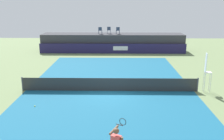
{
  "coord_description": "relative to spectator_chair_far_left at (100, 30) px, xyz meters",
  "views": [
    {
      "loc": [
        0.48,
        -16.77,
        6.1
      ],
      "look_at": [
        0.14,
        2.0,
        1.0
      ],
      "focal_mm": 40.1,
      "sensor_mm": 36.0,
      "label": 1
    }
  ],
  "objects": [
    {
      "name": "spectator_platform",
      "position": [
        1.57,
        0.33,
        -1.59
      ],
      "size": [
        18.0,
        2.8,
        2.2
      ],
      "primitive_type": "cube",
      "color": "#38383D",
      "rests_on": "ground"
    },
    {
      "name": "net_post_near",
      "position": [
        -4.63,
        -14.97,
        -2.19
      ],
      "size": [
        0.1,
        0.1,
        1.0
      ],
      "primitive_type": "cylinder",
      "color": "#4C4C51",
      "rests_on": "ground"
    },
    {
      "name": "umpire_chair",
      "position": [
        8.3,
        -14.95,
        -1.11
      ],
      "size": [
        0.49,
        0.49,
        2.76
      ],
      "color": "white",
      "rests_on": "ground"
    },
    {
      "name": "spectator_chair_left",
      "position": [
        1.08,
        0.41,
        0.0
      ],
      "size": [
        0.46,
        0.46,
        0.89
      ],
      "color": "#2D3D56",
      "rests_on": "spectator_platform"
    },
    {
      "name": "spectator_chair_center",
      "position": [
        2.23,
        0.03,
        0.0
      ],
      "size": [
        0.48,
        0.48,
        0.89
      ],
      "color": "#2D3D56",
      "rests_on": "spectator_platform"
    },
    {
      "name": "court_inner",
      "position": [
        1.57,
        -14.97,
        -2.69
      ],
      "size": [
        12.0,
        22.0,
        0.0
      ],
      "primitive_type": "cube",
      "color": "#16597A",
      "rests_on": "ground"
    },
    {
      "name": "tennis_ball",
      "position": [
        -2.86,
        -17.84,
        -2.66
      ],
      "size": [
        0.07,
        0.07,
        0.07
      ],
      "primitive_type": "sphere",
      "color": "#D8EA33",
      "rests_on": "court_inner"
    },
    {
      "name": "spectator_chair_far_left",
      "position": [
        0.0,
        0.0,
        0.0
      ],
      "size": [
        0.45,
        0.45,
        0.89
      ],
      "color": "#2D3D56",
      "rests_on": "spectator_platform"
    },
    {
      "name": "sponsor_wall",
      "position": [
        1.58,
        -1.47,
        -2.09
      ],
      "size": [
        18.0,
        0.22,
        1.2
      ],
      "color": "#231E4C",
      "rests_on": "ground"
    },
    {
      "name": "tennis_net",
      "position": [
        1.57,
        -14.97,
        -2.22
      ],
      "size": [
        12.4,
        0.02,
        0.95
      ],
      "primitive_type": "cube",
      "color": "#2D2D2D",
      "rests_on": "ground"
    },
    {
      "name": "net_post_far",
      "position": [
        7.77,
        -14.97,
        -2.19
      ],
      "size": [
        0.1,
        0.1,
        1.0
      ],
      "primitive_type": "cylinder",
      "color": "#4C4C51",
      "rests_on": "ground"
    },
    {
      "name": "ground_plane",
      "position": [
        1.57,
        -11.97,
        -2.69
      ],
      "size": [
        48.0,
        48.0,
        0.0
      ],
      "primitive_type": "plane",
      "color": "#6B7F51"
    }
  ]
}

